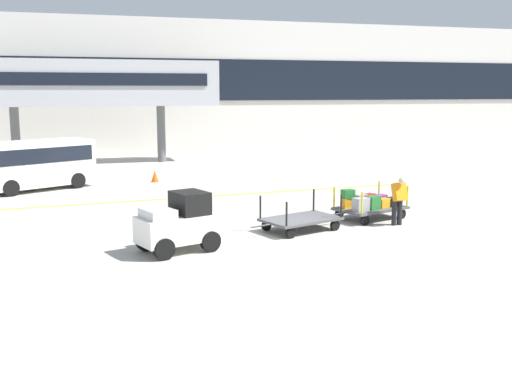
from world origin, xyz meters
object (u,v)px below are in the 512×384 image
at_px(baggage_tug, 179,224).
at_px(baggage_cart_lead, 301,220).
at_px(baggage_cart_middle, 369,204).
at_px(shuttle_van, 35,161).
at_px(safety_cone_near, 155,176).
at_px(baggage_handler, 399,199).

height_order(baggage_tug, baggage_cart_lead, baggage_tug).
relative_size(baggage_tug, baggage_cart_middle, 0.76).
xyz_separation_m(shuttle_van, safety_cone_near, (5.21, 0.75, -0.96)).
height_order(baggage_cart_lead, shuttle_van, shuttle_van).
relative_size(baggage_cart_lead, baggage_handler, 1.97).
relative_size(baggage_handler, safety_cone_near, 2.84).
distance_m(baggage_tug, baggage_handler, 7.25).
bearing_deg(baggage_cart_lead, safety_cone_near, 104.59).
bearing_deg(baggage_tug, baggage_cart_lead, 18.30).
relative_size(baggage_cart_lead, safety_cone_near, 5.59).
distance_m(baggage_cart_lead, shuttle_van, 13.37).
relative_size(baggage_tug, baggage_cart_lead, 0.76).
bearing_deg(baggage_tug, baggage_handler, 8.60).
distance_m(baggage_tug, safety_cone_near, 12.66).
bearing_deg(baggage_handler, shuttle_van, 136.54).
bearing_deg(baggage_handler, safety_cone_near, 118.13).
xyz_separation_m(baggage_tug, baggage_handler, (7.17, 1.08, 0.11)).
distance_m(baggage_cart_middle, shuttle_van, 14.60).
height_order(baggage_cart_lead, baggage_cart_middle, same).
bearing_deg(baggage_cart_lead, baggage_cart_middle, 18.43).
height_order(baggage_handler, shuttle_van, shuttle_van).
xyz_separation_m(baggage_cart_middle, safety_cone_near, (-5.75, 10.38, -0.23)).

